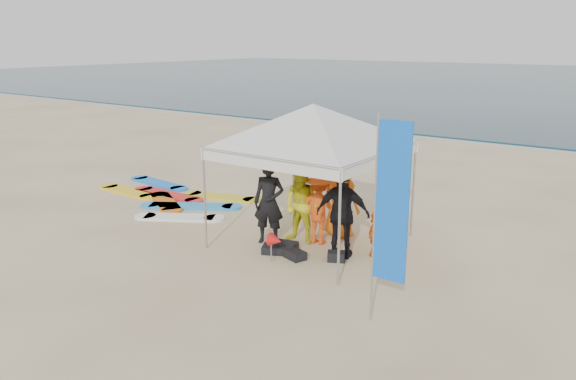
# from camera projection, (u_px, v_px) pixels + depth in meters

# --- Properties ---
(ground) EXTENTS (120.00, 120.00, 0.00)m
(ground) POSITION_uv_depth(u_px,v_px,m) (205.00, 277.00, 10.90)
(ground) COLOR beige
(ground) RESTS_ON ground
(shoreline_foam) EXTENTS (160.00, 1.20, 0.01)m
(shoreline_foam) POSITION_uv_depth(u_px,v_px,m) (486.00, 142.00, 25.22)
(shoreline_foam) COLOR silver
(shoreline_foam) RESTS_ON ground
(person_black_a) EXTENTS (0.81, 0.68, 1.90)m
(person_black_a) POSITION_uv_depth(u_px,v_px,m) (269.00, 202.00, 12.50)
(person_black_a) COLOR black
(person_black_a) RESTS_ON ground
(person_yellow) EXTENTS (0.90, 0.72, 1.75)m
(person_yellow) POSITION_uv_depth(u_px,v_px,m) (302.00, 205.00, 12.53)
(person_yellow) COLOR yellow
(person_yellow) RESTS_ON ground
(person_orange_a) EXTENTS (1.11, 0.69, 1.65)m
(person_orange_a) POSITION_uv_depth(u_px,v_px,m) (319.00, 208.00, 12.52)
(person_orange_a) COLOR #E54D14
(person_orange_a) RESTS_ON ground
(person_black_b) EXTENTS (1.22, 0.78, 1.92)m
(person_black_b) POSITION_uv_depth(u_px,v_px,m) (343.00, 214.00, 11.64)
(person_black_b) COLOR black
(person_black_b) RESTS_ON ground
(person_orange_b) EXTENTS (1.01, 0.73, 1.92)m
(person_orange_b) POSITION_uv_depth(u_px,v_px,m) (340.00, 197.00, 12.93)
(person_orange_b) COLOR orange
(person_orange_b) RESTS_ON ground
(person_seated) EXTENTS (0.30, 0.91, 0.98)m
(person_seated) POSITION_uv_depth(u_px,v_px,m) (377.00, 233.00, 11.88)
(person_seated) COLOR orange
(person_seated) RESTS_ON ground
(canopy_tent) EXTENTS (4.75, 4.75, 3.58)m
(canopy_tent) POSITION_uv_depth(u_px,v_px,m) (313.00, 104.00, 11.98)
(canopy_tent) COLOR #A5A5A8
(canopy_tent) RESTS_ON ground
(feather_flag) EXTENTS (0.58, 0.04, 3.42)m
(feather_flag) POSITION_uv_depth(u_px,v_px,m) (390.00, 205.00, 8.58)
(feather_flag) COLOR #A5A5A8
(feather_flag) RESTS_ON ground
(marker_pennant) EXTENTS (0.28, 0.28, 0.64)m
(marker_pennant) POSITION_uv_depth(u_px,v_px,m) (276.00, 241.00, 11.44)
(marker_pennant) COLOR #A5A5A8
(marker_pennant) RESTS_ON ground
(gear_pile) EXTENTS (1.87, 0.86, 0.22)m
(gear_pile) POSITION_uv_depth(u_px,v_px,m) (291.00, 250.00, 12.00)
(gear_pile) COLOR black
(gear_pile) RESTS_ON ground
(surfboard_spread) EXTENTS (5.09, 3.28, 0.07)m
(surfboard_spread) POSITION_uv_depth(u_px,v_px,m) (173.00, 198.00, 16.17)
(surfboard_spread) COLOR red
(surfboard_spread) RESTS_ON ground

